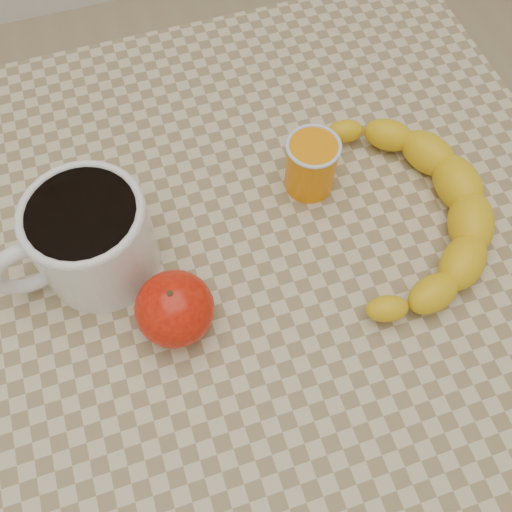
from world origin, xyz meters
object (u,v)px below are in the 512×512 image
object	(u,v)px
apple	(175,309)
coffee_mug	(89,237)
orange_juice_glass	(311,164)
table	(256,297)
banana	(409,211)

from	to	relation	value
apple	coffee_mug	bearing A→B (deg)	123.90
orange_juice_glass	table	bearing A→B (deg)	-138.21
banana	orange_juice_glass	bearing A→B (deg)	156.28
coffee_mug	banana	distance (m)	0.35
orange_juice_glass	banana	bearing A→B (deg)	-45.73
banana	apple	bearing A→B (deg)	-150.32
table	coffee_mug	world-z (taller)	coffee_mug
table	apple	world-z (taller)	apple
table	banana	world-z (taller)	banana
orange_juice_glass	apple	world-z (taller)	apple
table	orange_juice_glass	world-z (taller)	orange_juice_glass
table	apple	size ratio (longest dim) A/B	8.44
table	coffee_mug	bearing A→B (deg)	161.31
apple	banana	bearing A→B (deg)	7.67
apple	table	bearing A→B (deg)	22.07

